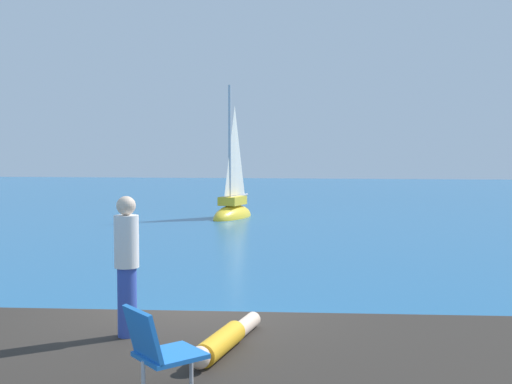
{
  "coord_description": "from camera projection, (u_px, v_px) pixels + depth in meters",
  "views": [
    {
      "loc": [
        2.23,
        -8.31,
        2.96
      ],
      "look_at": [
        -1.89,
        16.51,
        1.54
      ],
      "focal_mm": 42.07,
      "sensor_mm": 36.0,
      "label": 1
    }
  ],
  "objects": [
    {
      "name": "ground_plane",
      "position": [
        199.0,
        362.0,
        8.72
      ],
      "size": [
        160.0,
        160.0,
        0.0
      ],
      "primitive_type": "plane",
      "color": "#236093"
    },
    {
      "name": "boulder_seaward",
      "position": [
        281.0,
        368.0,
        8.43
      ],
      "size": [
        1.9,
        1.98,
        1.03
      ],
      "primitive_type": "cube",
      "rotation": [
        0.12,
        0.05,
        2.24
      ],
      "color": "#2D2B23",
      "rests_on": "ground"
    },
    {
      "name": "boulder_inland",
      "position": [
        345.0,
        383.0,
        7.89
      ],
      "size": [
        1.29,
        1.23,
        0.64
      ],
      "primitive_type": "cube",
      "rotation": [
        0.1,
        -0.02,
        2.57
      ],
      "color": "#2A2525",
      "rests_on": "ground"
    },
    {
      "name": "sailboat_near",
      "position": [
        233.0,
        210.0,
        29.8
      ],
      "size": [
        1.99,
        3.94,
        7.16
      ],
      "rotation": [
        0.0,
        0.0,
        4.52
      ],
      "color": "yellow",
      "rests_on": "ground"
    },
    {
      "name": "person_sunbather",
      "position": [
        225.0,
        340.0,
        6.39
      ],
      "size": [
        0.45,
        1.75,
        0.25
      ],
      "rotation": [
        0.0,
        0.0,
        1.42
      ],
      "color": "gold",
      "rests_on": "shore_ledge"
    },
    {
      "name": "person_standing",
      "position": [
        127.0,
        262.0,
        6.86
      ],
      "size": [
        0.28,
        0.28,
        1.62
      ],
      "rotation": [
        0.0,
        0.0,
        2.63
      ],
      "color": "#334CB2",
      "rests_on": "shore_ledge"
    },
    {
      "name": "beach_chair",
      "position": [
        158.0,
        347.0,
        5.1
      ],
      "size": [
        0.76,
        0.76,
        0.8
      ],
      "rotation": [
        0.0,
        0.0,
        0.82
      ],
      "color": "blue",
      "rests_on": "shore_ledge"
    }
  ]
}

